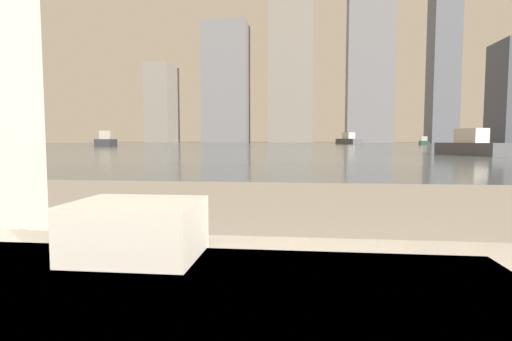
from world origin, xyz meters
The scene contains 12 objects.
towel_stack centered at (-0.05, 0.88, 0.56)m, with size 0.26×0.20×0.12m.
harbor_water centered at (0.00, 62.00, 0.01)m, with size 180.00×110.00×0.01m.
harbor_boat_2 centered at (9.06, 74.08, 0.74)m, with size 4.26×5.81×2.08m.
harbor_boat_3 centered at (8.49, 20.32, 0.47)m, with size 2.52×3.63×1.29m.
harbor_boat_4 centered at (19.33, 64.20, 0.47)m, with size 1.86×3.65×1.31m.
harbor_boat_5 centered at (-21.98, 44.11, 0.64)m, with size 2.86×5.04×1.79m.
skyline_tower_0 centered at (-41.27, 118.00, 11.55)m, with size 7.32×11.68×23.11m.
skyline_tower_1 centered at (-21.50, 118.00, 17.36)m, with size 13.00×10.25×34.73m.
skyline_tower_2 centered at (-2.51, 118.00, 22.30)m, with size 12.59×9.24×44.61m.
skyline_tower_3 centered at (19.83, 118.00, 40.00)m, with size 12.70×6.26×79.99m.
skyline_tower_4 centered at (39.82, 118.00, 28.67)m, with size 7.15×7.63×57.33m.
skyline_tower_5 centered at (58.20, 118.00, 13.80)m, with size 8.76×13.15×27.60m.
Camera 1 is at (0.30, 0.08, 0.75)m, focal length 28.00 mm.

